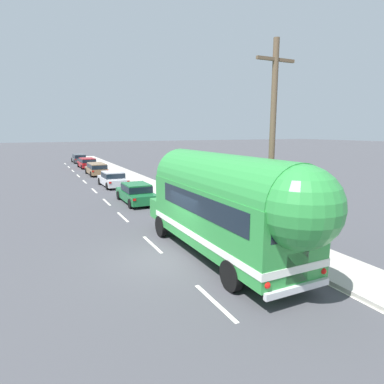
{
  "coord_description": "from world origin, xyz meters",
  "views": [
    {
      "loc": [
        -4.51,
        -11.56,
        4.96
      ],
      "look_at": [
        2.0,
        1.9,
        2.2
      ],
      "focal_mm": 30.96,
      "sensor_mm": 36.0,
      "label": 1
    }
  ],
  "objects_px": {
    "car_lead": "(136,192)",
    "car_second": "(113,178)",
    "painted_bus": "(228,203)",
    "car_fifth": "(79,158)",
    "car_fourth": "(87,162)",
    "utility_pole": "(272,144)",
    "car_third": "(97,168)"
  },
  "relations": [
    {
      "from": "utility_pole",
      "to": "painted_bus",
      "type": "height_order",
      "value": "utility_pole"
    },
    {
      "from": "car_third",
      "to": "car_lead",
      "type": "bearing_deg",
      "value": -90.51
    },
    {
      "from": "car_third",
      "to": "car_fourth",
      "type": "bearing_deg",
      "value": 89.02
    },
    {
      "from": "painted_bus",
      "to": "car_fourth",
      "type": "distance_m",
      "value": 36.08
    },
    {
      "from": "utility_pole",
      "to": "car_second",
      "type": "distance_m",
      "value": 19.45
    },
    {
      "from": "car_lead",
      "to": "car_fifth",
      "type": "bearing_deg",
      "value": 89.51
    },
    {
      "from": "utility_pole",
      "to": "car_second",
      "type": "xyz_separation_m",
      "value": [
        -2.42,
        18.95,
        -3.68
      ]
    },
    {
      "from": "painted_bus",
      "to": "car_fourth",
      "type": "xyz_separation_m",
      "value": [
        0.16,
        36.05,
        -1.51
      ]
    },
    {
      "from": "painted_bus",
      "to": "car_second",
      "type": "distance_m",
      "value": 19.51
    },
    {
      "from": "painted_bus",
      "to": "car_lead",
      "type": "bearing_deg",
      "value": 90.57
    },
    {
      "from": "utility_pole",
      "to": "painted_bus",
      "type": "distance_m",
      "value": 3.22
    },
    {
      "from": "car_lead",
      "to": "car_second",
      "type": "bearing_deg",
      "value": 89.5
    },
    {
      "from": "car_lead",
      "to": "car_fourth",
      "type": "distance_m",
      "value": 24.24
    },
    {
      "from": "car_lead",
      "to": "car_second",
      "type": "xyz_separation_m",
      "value": [
        0.07,
        7.64,
        -0.0
      ]
    },
    {
      "from": "car_lead",
      "to": "car_fourth",
      "type": "bearing_deg",
      "value": 89.34
    },
    {
      "from": "car_lead",
      "to": "painted_bus",
      "type": "bearing_deg",
      "value": -89.43
    },
    {
      "from": "car_second",
      "to": "painted_bus",
      "type": "bearing_deg",
      "value": -89.85
    },
    {
      "from": "car_lead",
      "to": "utility_pole",
      "type": "bearing_deg",
      "value": -77.61
    },
    {
      "from": "utility_pole",
      "to": "car_third",
      "type": "xyz_separation_m",
      "value": [
        -2.34,
        27.6,
        -3.63
      ]
    },
    {
      "from": "car_second",
      "to": "car_fourth",
      "type": "distance_m",
      "value": 16.6
    },
    {
      "from": "car_lead",
      "to": "car_third",
      "type": "relative_size",
      "value": 0.96
    },
    {
      "from": "painted_bus",
      "to": "utility_pole",
      "type": "bearing_deg",
      "value": 12.02
    },
    {
      "from": "painted_bus",
      "to": "car_third",
      "type": "bearing_deg",
      "value": 89.95
    },
    {
      "from": "car_fourth",
      "to": "car_fifth",
      "type": "xyz_separation_m",
      "value": [
        -0.0,
        8.45,
        -0.01
      ]
    },
    {
      "from": "utility_pole",
      "to": "car_fourth",
      "type": "bearing_deg",
      "value": 93.55
    },
    {
      "from": "car_fifth",
      "to": "car_fourth",
      "type": "bearing_deg",
      "value": -90.0
    },
    {
      "from": "car_second",
      "to": "car_fourth",
      "type": "bearing_deg",
      "value": 89.26
    },
    {
      "from": "car_lead",
      "to": "car_second",
      "type": "relative_size",
      "value": 0.99
    },
    {
      "from": "car_lead",
      "to": "car_fifth",
      "type": "height_order",
      "value": "same"
    },
    {
      "from": "painted_bus",
      "to": "car_lead",
      "type": "relative_size",
      "value": 2.32
    },
    {
      "from": "utility_pole",
      "to": "car_third",
      "type": "height_order",
      "value": "utility_pole"
    },
    {
      "from": "car_second",
      "to": "car_third",
      "type": "distance_m",
      "value": 8.66
    }
  ]
}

